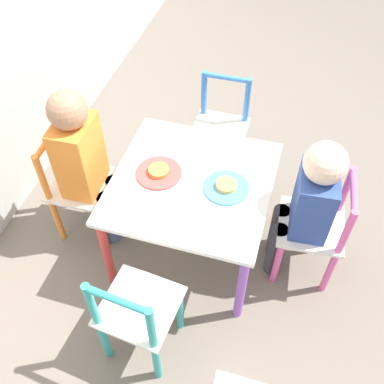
# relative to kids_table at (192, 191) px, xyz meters

# --- Properties ---
(ground_plane) EXTENTS (6.00, 6.00, 0.00)m
(ground_plane) POSITION_rel_kids_table_xyz_m (0.00, 0.00, -0.38)
(ground_plane) COLOR #6B6056
(kids_table) EXTENTS (0.62, 0.62, 0.44)m
(kids_table) POSITION_rel_kids_table_xyz_m (0.00, 0.00, 0.00)
(kids_table) COLOR silver
(kids_table) RESTS_ON ground_plane
(chair_orange) EXTENTS (0.27, 0.27, 0.53)m
(chair_orange) POSITION_rel_kids_table_xyz_m (-0.02, 0.51, -0.12)
(chair_orange) COLOR silver
(chair_orange) RESTS_ON ground_plane
(chair_pink) EXTENTS (0.28, 0.28, 0.53)m
(chair_pink) POSITION_rel_kids_table_xyz_m (0.04, -0.51, -0.12)
(chair_pink) COLOR silver
(chair_pink) RESTS_ON ground_plane
(chair_blue) EXTENTS (0.26, 0.26, 0.53)m
(chair_blue) POSITION_rel_kids_table_xyz_m (0.51, 0.01, -0.12)
(chair_blue) COLOR silver
(chair_blue) RESTS_ON ground_plane
(chair_teal) EXTENTS (0.28, 0.28, 0.53)m
(chair_teal) POSITION_rel_kids_table_xyz_m (-0.51, 0.05, -0.12)
(chair_teal) COLOR silver
(chair_teal) RESTS_ON ground_plane
(child_back) EXTENTS (0.21, 0.21, 0.77)m
(child_back) POSITION_rel_kids_table_xyz_m (-0.02, 0.45, 0.08)
(child_back) COLOR #4C608E
(child_back) RESTS_ON ground_plane
(child_front) EXTENTS (0.21, 0.22, 0.72)m
(child_front) POSITION_rel_kids_table_xyz_m (0.03, -0.45, 0.05)
(child_front) COLOR #38383D
(child_front) RESTS_ON ground_plane
(plate_back) EXTENTS (0.18, 0.18, 0.03)m
(plate_back) POSITION_rel_kids_table_xyz_m (0.00, 0.14, 0.07)
(plate_back) COLOR #E54C47
(plate_back) RESTS_ON kids_table
(plate_front) EXTENTS (0.18, 0.18, 0.03)m
(plate_front) POSITION_rel_kids_table_xyz_m (-0.00, -0.14, 0.07)
(plate_front) COLOR #4C9EE0
(plate_front) RESTS_ON kids_table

